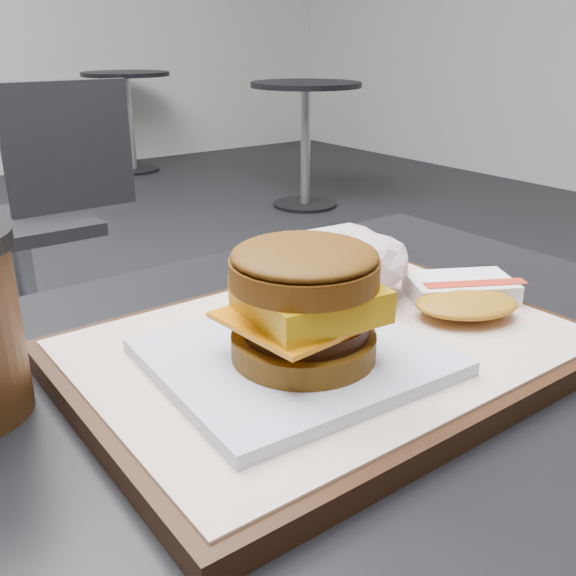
# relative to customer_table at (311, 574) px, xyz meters

# --- Properties ---
(customer_table) EXTENTS (0.80, 0.60, 0.77)m
(customer_table) POSITION_rel_customer_table_xyz_m (0.00, 0.00, 0.00)
(customer_table) COLOR #A5A5AA
(customer_table) RESTS_ON ground
(serving_tray) EXTENTS (0.38, 0.28, 0.02)m
(serving_tray) POSITION_rel_customer_table_xyz_m (0.03, 0.02, 0.20)
(serving_tray) COLOR black
(serving_tray) RESTS_ON customer_table
(breakfast_sandwich) EXTENTS (0.20, 0.18, 0.09)m
(breakfast_sandwich) POSITION_rel_customer_table_xyz_m (-0.02, -0.01, 0.24)
(breakfast_sandwich) COLOR white
(breakfast_sandwich) RESTS_ON serving_tray
(hash_brown) EXTENTS (0.13, 0.12, 0.02)m
(hash_brown) POSITION_rel_customer_table_xyz_m (0.16, -0.00, 0.22)
(hash_brown) COLOR white
(hash_brown) RESTS_ON serving_tray
(crumpled_wrapper) EXTENTS (0.14, 0.11, 0.06)m
(crumpled_wrapper) POSITION_rel_customer_table_xyz_m (0.09, 0.08, 0.24)
(crumpled_wrapper) COLOR white
(crumpled_wrapper) RESTS_ON serving_tray
(neighbor_chair) EXTENTS (0.60, 0.42, 0.88)m
(neighbor_chair) POSITION_rel_customer_table_xyz_m (0.28, 1.72, -0.07)
(neighbor_chair) COLOR #A8A8AD
(neighbor_chair) RESTS_ON ground
(bg_table_near) EXTENTS (0.66, 0.66, 0.75)m
(bg_table_near) POSITION_rel_customer_table_xyz_m (2.20, 2.80, -0.02)
(bg_table_near) COLOR black
(bg_table_near) RESTS_ON ground
(bg_table_far) EXTENTS (0.66, 0.66, 0.75)m
(bg_table_far) POSITION_rel_customer_table_xyz_m (1.80, 4.50, -0.02)
(bg_table_far) COLOR black
(bg_table_far) RESTS_ON ground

